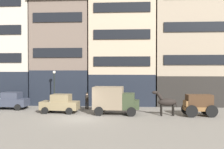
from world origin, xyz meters
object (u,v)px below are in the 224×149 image
at_px(cargo_wagon, 199,104).
at_px(streetlamp_curbside, 54,84).
at_px(pedestrian_officer, 87,100).
at_px(sedan_dark, 60,104).
at_px(sedan_light, 11,101).
at_px(draft_horse, 166,102).
at_px(delivery_truck_far, 114,99).

bearing_deg(cargo_wagon, streetlamp_curbside, 164.69).
bearing_deg(cargo_wagon, pedestrian_officer, 163.82).
height_order(cargo_wagon, sedan_dark, cargo_wagon).
bearing_deg(pedestrian_officer, cargo_wagon, -16.18).
relative_size(cargo_wagon, streetlamp_curbside, 0.73).
xyz_separation_m(pedestrian_officer, streetlamp_curbside, (-3.83, 0.87, 1.69)).
height_order(pedestrian_officer, streetlamp_curbside, streetlamp_curbside).
relative_size(sedan_light, streetlamp_curbside, 0.91).
xyz_separation_m(draft_horse, delivery_truck_far, (-4.82, 0.39, 0.15)).
xyz_separation_m(sedan_dark, streetlamp_curbside, (-1.54, 3.16, 1.76)).
height_order(sedan_light, pedestrian_officer, sedan_light).
xyz_separation_m(sedan_light, streetlamp_curbside, (4.39, 1.28, 1.76)).
relative_size(draft_horse, streetlamp_curbside, 0.57).
bearing_deg(delivery_truck_far, draft_horse, -4.64).
bearing_deg(sedan_dark, streetlamp_curbside, 116.00).
bearing_deg(draft_horse, delivery_truck_far, 175.36).
distance_m(sedan_light, pedestrian_officer, 8.23).
bearing_deg(delivery_truck_far, sedan_light, 168.24).
distance_m(draft_horse, streetlamp_curbside, 12.50).
bearing_deg(sedan_light, draft_horse, -9.66).
relative_size(draft_horse, pedestrian_officer, 1.31).
distance_m(cargo_wagon, draft_horse, 2.95).
relative_size(cargo_wagon, sedan_dark, 0.79).
height_order(delivery_truck_far, sedan_dark, delivery_truck_far).
bearing_deg(delivery_truck_far, pedestrian_officer, 138.24).
bearing_deg(sedan_dark, draft_horse, -4.87).
xyz_separation_m(draft_horse, pedestrian_officer, (-7.92, 3.16, -0.29)).
bearing_deg(delivery_truck_far, cargo_wagon, -2.85).
height_order(sedan_dark, sedan_light, same).
distance_m(sedan_dark, streetlamp_curbside, 3.93).
height_order(draft_horse, pedestrian_officer, draft_horse).
bearing_deg(pedestrian_officer, sedan_dark, -135.02).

